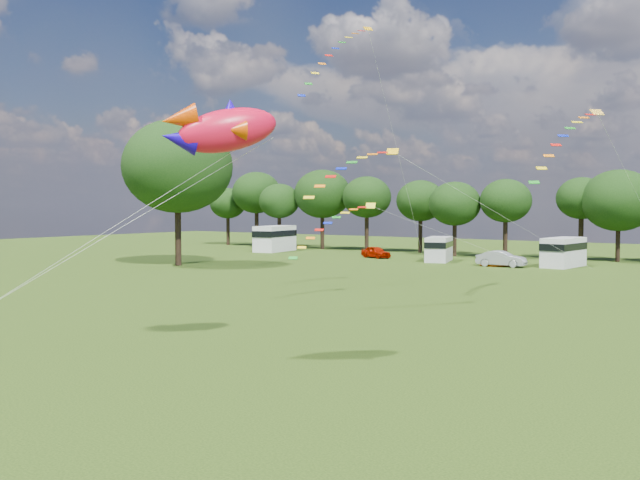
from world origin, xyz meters
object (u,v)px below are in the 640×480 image
Objects in this scene: big_tree at (177,166)px; campervan_b at (439,248)px; tent_orange at (494,265)px; fish_kite at (219,130)px; car_b at (501,259)px; campervan_a at (275,238)px; campervan_c at (564,251)px; car_a at (376,252)px.

big_tree reaches higher than campervan_b.
fish_kite is (7.02, -43.50, 8.14)m from tent_orange.
campervan_a is at bearing 75.98° from car_b.
car_b is at bearing -39.99° from tent_orange.
big_tree is 2.52× the size of campervan_b.
campervan_b reaches higher than car_b.
car_b is 0.77× the size of campervan_b.
campervan_c reaches higher than tent_orange.
campervan_a is at bearing 102.49° from car_a.
campervan_a is at bearing 104.26° from big_tree.
campervan_c is 6.14m from tent_orange.
big_tree is 2.04× the size of campervan_a.
big_tree is at bearing 88.44° from fish_kite.
car_b is at bearing 128.75° from campervan_c.
fish_kite is (6.04, -42.67, 7.45)m from car_b.
car_a is 14.71m from car_b.
fish_kite is at bearing -152.53° from campervan_a.
big_tree is 2.41× the size of campervan_c.
campervan_a is (-5.19, 20.39, -7.39)m from big_tree.
big_tree reaches higher than campervan_a.
fish_kite is at bearing -177.06° from car_b.
fish_kite is at bearing 179.59° from campervan_b.
campervan_b is 11.83m from campervan_c.
big_tree is at bearing -175.33° from campervan_a.
campervan_c is (34.30, -1.63, -0.22)m from campervan_a.
campervan_c is at bearing 21.57° from tent_orange.
campervan_b is at bearing -70.75° from car_a.
campervan_a is 2.32× the size of tent_orange.
big_tree is 40.75m from fish_kite.
fish_kite reaches higher than campervan_a.
campervan_c is at bearing -102.32° from campervan_a.
big_tree is 30.31m from car_b.
big_tree is 3.29× the size of car_b.
tent_orange is at bearing 48.99° from fish_kite.
car_a is 0.67× the size of campervan_c.
car_b is 0.73× the size of campervan_c.
car_a is 0.91× the size of car_b.
car_a is at bearing 61.16° from big_tree.
campervan_b is at bearing 98.73° from campervan_c.
tent_orange is 44.81m from fish_kite.
big_tree is 30.16m from tent_orange.
fish_kite reaches higher than campervan_b.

